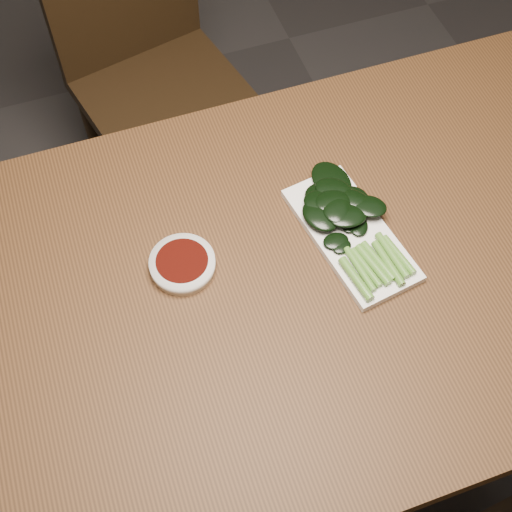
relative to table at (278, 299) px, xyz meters
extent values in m
plane|color=#2C2A2A|center=(0.00, 0.00, -0.68)|extent=(6.00, 6.00, 0.00)
cube|color=#462A14|center=(0.00, 0.00, 0.05)|extent=(1.40, 0.80, 0.04)
cylinder|color=#462A14|center=(0.64, 0.34, -0.32)|extent=(0.05, 0.05, 0.71)
cube|color=black|center=(-0.01, 0.77, -0.25)|extent=(0.47, 0.47, 0.04)
cylinder|color=black|center=(-0.14, 0.57, -0.47)|extent=(0.04, 0.04, 0.41)
cylinder|color=black|center=(0.18, 0.64, -0.47)|extent=(0.04, 0.04, 0.41)
cylinder|color=black|center=(-0.21, 0.89, -0.47)|extent=(0.04, 0.04, 0.41)
cylinder|color=black|center=(0.11, 0.97, -0.47)|extent=(0.04, 0.04, 0.41)
cylinder|color=white|center=(-0.14, 0.07, 0.08)|extent=(0.11, 0.11, 0.02)
cylinder|color=#3C0B05|center=(-0.14, 0.07, 0.09)|extent=(0.09, 0.09, 0.00)
cube|color=white|center=(0.14, 0.04, 0.08)|extent=(0.16, 0.28, 0.01)
cylinder|color=#568A2F|center=(0.11, -0.05, 0.09)|extent=(0.03, 0.09, 0.01)
cylinder|color=#568A2F|center=(0.12, -0.04, 0.09)|extent=(0.02, 0.09, 0.01)
cylinder|color=#568A2F|center=(0.14, -0.04, 0.09)|extent=(0.03, 0.08, 0.01)
cylinder|color=#568A2F|center=(0.15, -0.04, 0.09)|extent=(0.03, 0.09, 0.01)
cylinder|color=#568A2F|center=(0.16, -0.03, 0.09)|extent=(0.03, 0.08, 0.01)
cylinder|color=#568A2F|center=(0.17, -0.04, 0.09)|extent=(0.02, 0.09, 0.01)
cylinder|color=#568A2F|center=(0.18, -0.03, 0.09)|extent=(0.02, 0.09, 0.01)
cylinder|color=#568A2F|center=(0.20, -0.03, 0.09)|extent=(0.03, 0.08, 0.01)
ellipsoid|color=black|center=(0.19, 0.06, 0.10)|extent=(0.07, 0.07, 0.01)
ellipsoid|color=black|center=(0.14, 0.11, 0.09)|extent=(0.09, 0.09, 0.01)
ellipsoid|color=black|center=(0.17, 0.09, 0.09)|extent=(0.06, 0.07, 0.01)
ellipsoid|color=black|center=(0.15, 0.15, 0.09)|extent=(0.07, 0.10, 0.01)
ellipsoid|color=black|center=(0.10, 0.08, 0.10)|extent=(0.07, 0.08, 0.01)
ellipsoid|color=black|center=(0.12, 0.10, 0.10)|extent=(0.09, 0.09, 0.01)
ellipsoid|color=black|center=(0.14, 0.12, 0.10)|extent=(0.08, 0.08, 0.01)
ellipsoid|color=black|center=(0.17, 0.08, 0.10)|extent=(0.07, 0.08, 0.01)
ellipsoid|color=black|center=(0.12, 0.11, 0.10)|extent=(0.09, 0.09, 0.01)
ellipsoid|color=black|center=(0.14, 0.06, 0.10)|extent=(0.08, 0.06, 0.01)
ellipsoid|color=black|center=(0.13, 0.08, 0.11)|extent=(0.07, 0.08, 0.01)
ellipsoid|color=black|center=(0.13, 0.09, 0.11)|extent=(0.07, 0.06, 0.01)
ellipsoid|color=black|center=(0.11, 0.03, 0.09)|extent=(0.05, 0.04, 0.01)
ellipsoid|color=black|center=(0.11, 0.01, 0.09)|extent=(0.04, 0.03, 0.01)
ellipsoid|color=black|center=(0.14, 0.05, 0.09)|extent=(0.04, 0.04, 0.01)
ellipsoid|color=black|center=(0.16, 0.04, 0.09)|extent=(0.05, 0.05, 0.01)
camera|label=1|loc=(-0.23, -0.54, 1.08)|focal=50.00mm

